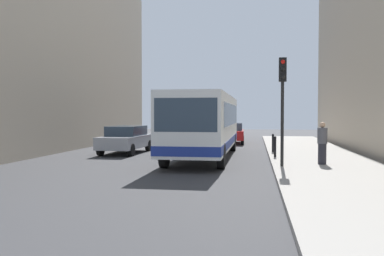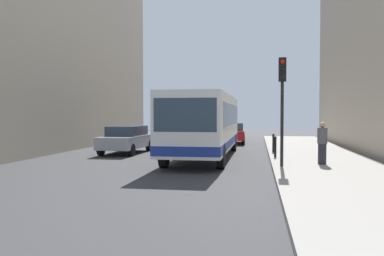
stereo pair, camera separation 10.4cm
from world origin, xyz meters
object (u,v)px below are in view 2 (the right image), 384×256
car_beside_bus (127,139)px  pedestrian_near_signal (322,143)px  traffic_light (282,91)px  bus (206,122)px  bollard_near (275,147)px  car_behind_bus (232,133)px  bollard_mid (273,143)px

car_beside_bus → pedestrian_near_signal: pedestrian_near_signal is taller
car_beside_bus → traffic_light: 9.95m
bus → pedestrian_near_signal: bearing=148.6°
bollard_near → pedestrian_near_signal: pedestrian_near_signal is taller
car_beside_bus → traffic_light: size_ratio=1.09×
car_beside_bus → bollard_near: size_ratio=4.69×
bus → pedestrian_near_signal: size_ratio=6.62×
traffic_light → car_beside_bus: bearing=145.0°
car_behind_bus → traffic_light: bearing=99.2°
bollard_mid → car_beside_bus: bearing=-179.2°
bus → bollard_mid: 3.88m
car_beside_bus → bollard_near: car_beside_bus is taller
car_behind_bus → pedestrian_near_signal: (4.35, -13.15, 0.20)m
car_behind_bus → bollard_mid: car_behind_bus is taller
car_behind_bus → bollard_near: 10.97m
car_beside_bus → car_behind_bus: same height
car_behind_bus → pedestrian_near_signal: bearing=106.4°
traffic_light → bollard_near: 4.13m
traffic_light → pedestrian_near_signal: traffic_light is taller
bollard_mid → pedestrian_near_signal: pedestrian_near_signal is taller
car_beside_bus → bollard_mid: 7.84m
bus → car_behind_bus: 10.12m
bollard_near → bollard_mid: size_ratio=1.00×
car_behind_bus → pedestrian_near_signal: 13.86m
bollard_mid → pedestrian_near_signal: bearing=-70.5°
bus → bollard_mid: bus is taller
traffic_light → bollard_near: size_ratio=4.32×
traffic_light → bollard_mid: bearing=91.0°
bollard_mid → bollard_near: bearing=-90.0°
traffic_light → pedestrian_near_signal: bearing=28.4°
car_behind_bus → bollard_near: size_ratio=4.69×
car_beside_bus → bollard_near: 8.14m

